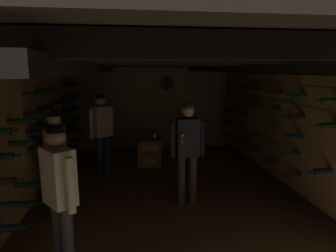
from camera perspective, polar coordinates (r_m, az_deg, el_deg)
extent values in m
plane|color=#8C7051|center=(4.94, -0.21, -14.36)|extent=(8.40, 8.40, 0.00)
cube|color=tan|center=(7.73, -3.36, 4.04)|extent=(4.72, 0.06, 2.35)
cube|color=tan|center=(4.85, -28.68, -1.58)|extent=(0.06, 6.40, 2.35)
cube|color=tan|center=(5.38, 25.21, -0.13)|extent=(0.06, 6.40, 2.35)
cube|color=black|center=(4.47, -0.23, 14.38)|extent=(4.72, 6.52, 0.06)
cube|color=black|center=(1.73, 12.46, 15.30)|extent=(4.60, 0.14, 0.16)
cube|color=black|center=(2.81, 4.40, 13.82)|extent=(4.60, 0.14, 0.16)
cube|color=black|center=(3.91, 0.88, 13.08)|extent=(4.60, 0.14, 0.16)
cube|color=black|center=(5.02, -1.08, 12.65)|extent=(4.60, 0.14, 0.16)
cube|color=black|center=(6.13, -2.33, 12.36)|extent=(4.60, 0.14, 0.16)
cube|color=black|center=(7.25, -3.19, 12.16)|extent=(4.60, 0.14, 0.16)
cube|color=black|center=(4.45, -13.83, 11.12)|extent=(0.12, 6.40, 0.12)
cube|color=black|center=(4.71, 12.60, 11.15)|extent=(0.12, 6.40, 0.12)
cylinder|color=white|center=(7.68, -0.31, 8.50)|extent=(0.33, 0.02, 0.33)
cylinder|color=#2D2314|center=(7.67, -0.29, 8.50)|extent=(0.35, 0.01, 0.35)
cube|color=black|center=(7.66, -0.29, 8.50)|extent=(0.10, 0.01, 0.08)
cube|color=black|center=(7.66, -0.29, 8.50)|extent=(0.18, 0.01, 0.03)
cube|color=#A37547|center=(4.93, -25.98, -1.44)|extent=(0.32, 5.50, 1.80)
cylinder|color=#0F2838|center=(3.59, -29.34, -17.24)|extent=(0.28, 0.07, 0.07)
cylinder|color=#0F2838|center=(3.53, -26.57, -17.46)|extent=(0.07, 0.03, 0.03)
cylinder|color=#143819|center=(4.05, -26.47, -13.69)|extent=(0.28, 0.07, 0.07)
cylinder|color=#143819|center=(3.99, -24.02, -13.81)|extent=(0.07, 0.03, 0.03)
cylinder|color=#194723|center=(4.52, -24.28, -10.89)|extent=(0.28, 0.07, 0.07)
cylinder|color=#194723|center=(4.47, -22.09, -10.95)|extent=(0.07, 0.03, 0.03)
cylinder|color=#0F2838|center=(5.02, -22.51, -8.58)|extent=(0.28, 0.07, 0.07)
cylinder|color=#0F2838|center=(4.98, -20.54, -8.60)|extent=(0.07, 0.03, 0.03)
cylinder|color=#0F2838|center=(5.53, -21.06, -6.66)|extent=(0.28, 0.07, 0.07)
cylinder|color=#0F2838|center=(5.50, -19.28, -6.65)|extent=(0.07, 0.03, 0.03)
cylinder|color=#194723|center=(6.04, -19.91, -5.11)|extent=(0.28, 0.07, 0.07)
cylinder|color=#194723|center=(6.00, -18.27, -5.10)|extent=(0.07, 0.03, 0.03)
cylinder|color=black|center=(6.57, -18.91, -3.76)|extent=(0.28, 0.07, 0.07)
cylinder|color=black|center=(6.54, -17.40, -3.74)|extent=(0.07, 0.03, 0.03)
cylinder|color=#194723|center=(7.07, -18.10, -2.67)|extent=(0.28, 0.07, 0.07)
cylinder|color=#194723|center=(7.04, -16.70, -2.64)|extent=(0.07, 0.03, 0.03)
cylinder|color=#0F2838|center=(3.48, -29.77, -13.50)|extent=(0.28, 0.07, 0.07)
cylinder|color=#0F2838|center=(3.41, -26.98, -13.67)|extent=(0.07, 0.03, 0.03)
cylinder|color=#143819|center=(3.95, -26.83, -10.32)|extent=(0.28, 0.07, 0.07)
cylinder|color=#143819|center=(3.89, -24.35, -10.40)|extent=(0.07, 0.03, 0.03)
cylinder|color=#0F2838|center=(7.04, -18.19, -0.59)|extent=(0.28, 0.07, 0.07)
cylinder|color=#0F2838|center=(7.01, -16.79, -0.56)|extent=(0.07, 0.03, 0.03)
cylinder|color=black|center=(3.39, -30.15, -9.47)|extent=(0.28, 0.07, 0.07)
cylinder|color=black|center=(3.33, -27.33, -9.58)|extent=(0.07, 0.03, 0.03)
cylinder|color=#143819|center=(4.38, -24.76, -4.54)|extent=(0.28, 0.07, 0.07)
cylinder|color=#143819|center=(4.33, -22.54, -4.53)|extent=(0.07, 0.03, 0.03)
cylinder|color=#0F2838|center=(4.88, -22.94, -2.86)|extent=(0.28, 0.07, 0.07)
cylinder|color=#0F2838|center=(4.84, -20.94, -2.83)|extent=(0.07, 0.03, 0.03)
cylinder|color=#194723|center=(5.39, -21.49, -1.50)|extent=(0.28, 0.07, 0.07)
cylinder|color=#194723|center=(5.35, -19.67, -1.46)|extent=(0.07, 0.03, 0.03)
cylinder|color=black|center=(5.92, -20.24, -0.33)|extent=(0.28, 0.07, 0.07)
cylinder|color=black|center=(5.88, -18.58, -0.28)|extent=(0.07, 0.03, 0.03)
cylinder|color=#194723|center=(6.47, -19.19, 0.66)|extent=(0.28, 0.07, 0.07)
cylinder|color=#194723|center=(6.43, -17.66, 0.71)|extent=(0.07, 0.03, 0.03)
cylinder|color=#194723|center=(6.99, -18.32, 1.47)|extent=(0.28, 0.07, 0.07)
cylinder|color=#194723|center=(6.96, -16.91, 1.51)|extent=(0.07, 0.03, 0.03)
cylinder|color=#0F2838|center=(3.26, -27.69, -5.28)|extent=(0.07, 0.03, 0.03)
cylinder|color=#194723|center=(3.79, -27.53, -3.08)|extent=(0.28, 0.07, 0.07)
cylinder|color=#194723|center=(3.74, -25.01, -3.05)|extent=(0.07, 0.03, 0.03)
cylinder|color=#0F2838|center=(4.32, -25.02, -1.24)|extent=(0.28, 0.07, 0.07)
cylinder|color=#0F2838|center=(4.28, -22.78, -1.19)|extent=(0.07, 0.03, 0.03)
cylinder|color=#143819|center=(4.84, -23.14, 0.13)|extent=(0.28, 0.07, 0.07)
cylinder|color=#143819|center=(4.79, -21.13, 0.18)|extent=(0.07, 0.03, 0.03)
cylinder|color=#143819|center=(5.34, -21.69, 1.19)|extent=(0.28, 0.07, 0.07)
cylinder|color=#143819|center=(5.30, -19.86, 1.25)|extent=(0.07, 0.03, 0.03)
cylinder|color=black|center=(5.89, -20.38, 2.15)|extent=(0.28, 0.07, 0.07)
cylinder|color=black|center=(5.85, -18.71, 2.21)|extent=(0.07, 0.03, 0.03)
cylinder|color=#0F2838|center=(6.42, -19.35, 2.90)|extent=(0.28, 0.07, 0.07)
cylinder|color=#0F2838|center=(6.38, -17.81, 2.96)|extent=(0.07, 0.03, 0.03)
cylinder|color=black|center=(6.96, -18.45, 3.56)|extent=(0.28, 0.07, 0.07)
cylinder|color=black|center=(6.93, -17.02, 3.61)|extent=(0.07, 0.03, 0.03)
cylinder|color=#143819|center=(3.20, -28.12, -0.86)|extent=(0.07, 0.03, 0.03)
cylinder|color=#194723|center=(3.76, -27.77, 0.80)|extent=(0.28, 0.07, 0.07)
cylinder|color=#194723|center=(3.71, -25.24, 0.89)|extent=(0.07, 0.03, 0.03)
cylinder|color=#0F2838|center=(4.26, -25.38, 2.08)|extent=(0.28, 0.07, 0.07)
cylinder|color=#0F2838|center=(4.21, -23.11, 2.17)|extent=(0.07, 0.03, 0.03)
cylinder|color=#0F2838|center=(4.80, -23.38, 3.14)|extent=(0.28, 0.07, 0.07)
cylinder|color=#0F2838|center=(4.76, -21.35, 3.23)|extent=(0.07, 0.03, 0.03)
cylinder|color=black|center=(5.31, -21.86, 3.95)|extent=(0.28, 0.07, 0.07)
cylinder|color=black|center=(5.27, -20.01, 4.02)|extent=(0.07, 0.03, 0.03)
cylinder|color=#0F2838|center=(5.84, -20.59, 4.61)|extent=(0.28, 0.07, 0.07)
cylinder|color=#0F2838|center=(5.80, -18.90, 4.69)|extent=(0.07, 0.03, 0.03)
cylinder|color=#0F2838|center=(6.39, -19.49, 5.19)|extent=(0.28, 0.07, 0.07)
cylinder|color=#0F2838|center=(6.36, -17.94, 5.26)|extent=(0.07, 0.03, 0.03)
cylinder|color=#143819|center=(6.92, -18.60, 5.65)|extent=(0.28, 0.07, 0.07)
cylinder|color=#143819|center=(6.89, -17.17, 5.71)|extent=(0.07, 0.03, 0.03)
cylinder|color=#194723|center=(4.23, -25.68, 5.51)|extent=(0.28, 0.07, 0.07)
cylinder|color=#194723|center=(4.18, -23.39, 5.64)|extent=(0.07, 0.03, 0.03)
cylinder|color=#194723|center=(4.77, -23.65, 6.19)|extent=(0.28, 0.07, 0.07)
cylinder|color=#194723|center=(4.72, -21.60, 6.30)|extent=(0.07, 0.03, 0.03)
cylinder|color=#194723|center=(5.30, -22.04, 6.71)|extent=(0.28, 0.07, 0.07)
cylinder|color=#194723|center=(5.26, -20.18, 6.81)|extent=(0.07, 0.03, 0.03)
cylinder|color=#194723|center=(6.38, -19.63, 7.49)|extent=(0.28, 0.07, 0.07)
cylinder|color=#194723|center=(6.34, -18.07, 7.57)|extent=(0.07, 0.03, 0.03)
cylinder|color=#143819|center=(6.89, -18.75, 7.77)|extent=(0.28, 0.07, 0.07)
cylinder|color=#143819|center=(6.86, -17.30, 7.84)|extent=(0.07, 0.03, 0.03)
cube|color=#A37547|center=(5.09, -23.61, -9.92)|extent=(0.02, 5.50, 0.02)
cube|color=#A37547|center=(5.01, -23.84, -7.17)|extent=(0.02, 5.50, 0.02)
cube|color=#A37547|center=(4.94, -24.07, -4.33)|extent=(0.02, 5.50, 0.02)
cube|color=#A37547|center=(4.88, -24.31, -1.41)|extent=(0.02, 5.50, 0.02)
cube|color=#A37547|center=(4.84, -24.55, 1.56)|extent=(0.02, 5.50, 0.02)
cube|color=#A37547|center=(4.81, -24.80, 4.59)|extent=(0.02, 5.50, 0.02)
cube|color=#A37547|center=(4.79, -25.05, 7.64)|extent=(0.02, 5.50, 0.02)
cube|color=#A37547|center=(5.41, 22.64, -0.14)|extent=(0.32, 5.50, 1.80)
cylinder|color=black|center=(4.86, 23.56, -8.77)|extent=(0.28, 0.07, 0.07)
cylinder|color=black|center=(4.77, 21.74, -8.99)|extent=(0.07, 0.03, 0.03)
cylinder|color=#0F2838|center=(5.42, 19.83, -6.47)|extent=(0.28, 0.07, 0.07)
cylinder|color=#0F2838|center=(5.34, 18.15, -6.61)|extent=(0.07, 0.03, 0.03)
cylinder|color=#143819|center=(6.01, 16.84, -4.58)|extent=(0.28, 0.07, 0.07)
cylinder|color=#143819|center=(5.94, 15.30, -4.68)|extent=(0.07, 0.03, 0.03)
cylinder|color=#0F2838|center=(6.63, 14.35, -2.99)|extent=(0.28, 0.07, 0.07)
cylinder|color=#0F2838|center=(6.57, 12.93, -3.06)|extent=(0.07, 0.03, 0.03)
cylinder|color=#194723|center=(7.24, 12.36, -1.71)|extent=(0.28, 0.07, 0.07)
cylinder|color=#194723|center=(7.18, 11.04, -1.76)|extent=(0.07, 0.03, 0.03)
cylinder|color=#0F2838|center=(4.24, 28.61, -7.82)|extent=(0.28, 0.07, 0.07)
cylinder|color=#0F2838|center=(4.14, 26.64, -8.07)|extent=(0.07, 0.03, 0.03)
cylinder|color=#194723|center=(4.79, 23.71, -5.31)|extent=(0.28, 0.07, 0.07)
cylinder|color=#194723|center=(4.70, 21.88, -5.46)|extent=(0.07, 0.03, 0.03)
cylinder|color=#194723|center=(5.36, 19.95, -3.35)|extent=(0.28, 0.07, 0.07)
cylinder|color=#194723|center=(5.28, 18.26, -3.45)|extent=(0.07, 0.03, 0.03)
cylinder|color=black|center=(5.95, 16.93, -1.75)|extent=(0.28, 0.07, 0.07)
cylinder|color=black|center=(5.88, 15.38, -1.82)|extent=(0.07, 0.03, 0.03)
cylinder|color=#194723|center=(6.55, 14.52, -0.47)|extent=(0.28, 0.07, 0.07)
cylinder|color=#194723|center=(6.49, 13.09, -0.52)|extent=(0.07, 0.03, 0.03)
cylinder|color=#0F2838|center=(7.20, 12.41, 0.65)|extent=(0.28, 0.07, 0.07)
cylinder|color=#0F2838|center=(7.14, 11.09, 0.62)|extent=(0.07, 0.03, 0.03)
cylinder|color=#0F2838|center=(4.71, 24.00, -1.81)|extent=(0.28, 0.07, 0.07)
cylinder|color=#0F2838|center=(4.62, 22.15, -1.90)|extent=(0.07, 0.03, 0.03)
cylinder|color=#194723|center=(5.28, 20.26, -0.24)|extent=(0.28, 0.07, 0.07)
cylinder|color=#194723|center=(5.20, 18.55, -0.29)|extent=(0.07, 0.03, 0.03)
cylinder|color=#0F2838|center=(6.52, 14.57, 2.15)|extent=(0.28, 0.07, 0.07)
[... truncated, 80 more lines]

